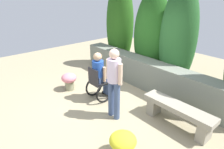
# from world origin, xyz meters

# --- Properties ---
(ground_plane) EXTENTS (12.20, 12.20, 0.00)m
(ground_plane) POSITION_xyz_m (0.00, 0.00, 0.00)
(ground_plane) COLOR gray
(stone_retaining_wall) EXTENTS (5.29, 0.52, 0.86)m
(stone_retaining_wall) POSITION_xyz_m (0.00, 1.53, 0.43)
(stone_retaining_wall) COLOR slate
(stone_retaining_wall) RESTS_ON ground
(hedge_backdrop) EXTENTS (5.40, 0.99, 3.16)m
(hedge_backdrop) POSITION_xyz_m (-0.19, 2.15, 1.51)
(hedge_backdrop) COLOR #275918
(hedge_backdrop) RESTS_ON ground
(stone_bench) EXTENTS (1.60, 0.38, 0.51)m
(stone_bench) POSITION_xyz_m (1.65, 0.57, 0.35)
(stone_bench) COLOR gray
(stone_bench) RESTS_ON ground
(person_in_wheelchair) EXTENTS (0.53, 0.66, 1.33)m
(person_in_wheelchair) POSITION_xyz_m (-0.39, 0.02, 0.62)
(person_in_wheelchair) COLOR black
(person_in_wheelchair) RESTS_ON ground
(person_standing_companion) EXTENTS (0.49, 0.30, 1.66)m
(person_standing_companion) POSITION_xyz_m (0.50, -0.26, 0.96)
(person_standing_companion) COLOR #40537B
(person_standing_companion) RESTS_ON ground
(flower_pot_purple_near) EXTENTS (0.44, 0.44, 0.52)m
(flower_pot_purple_near) POSITION_xyz_m (-1.40, -0.36, 0.32)
(flower_pot_purple_near) COLOR gray
(flower_pot_purple_near) RESTS_ON ground
(flower_pot_terracotta_by_wall) EXTENTS (0.49, 0.49, 0.47)m
(flower_pot_terracotta_by_wall) POSITION_xyz_m (1.51, -0.92, 0.28)
(flower_pot_terracotta_by_wall) COLOR #4D5B40
(flower_pot_terracotta_by_wall) RESTS_ON ground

